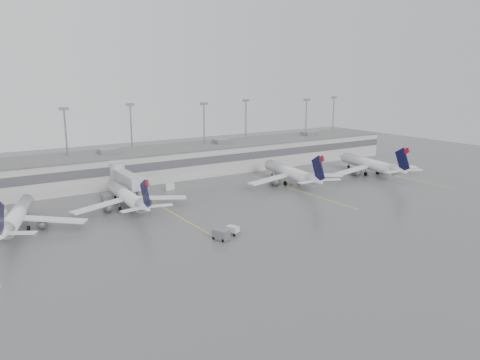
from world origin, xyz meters
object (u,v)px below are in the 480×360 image
jet_far_left (16,216)px  jet_mid_right (291,173)px  jet_mid_left (128,197)px  jet_far_right (371,164)px  baggage_tug (233,231)px

jet_far_left → jet_mid_right: (67.24, 2.25, 0.27)m
jet_far_left → jet_mid_left: (22.39, 2.72, -0.03)m
jet_far_right → baggage_tug: (-61.53, -22.68, -2.53)m
jet_mid_left → jet_mid_right: (44.85, -0.46, 0.30)m
jet_far_left → jet_mid_left: 22.55m
jet_far_left → baggage_tug: jet_far_left is taller
jet_mid_left → jet_mid_right: 44.86m
baggage_tug → jet_far_right: bearing=-1.7°
jet_far_left → jet_far_right: (94.36, -0.82, 0.28)m
jet_mid_right → jet_far_right: size_ratio=1.00×
jet_far_right → jet_mid_right: bearing=-176.3°
jet_far_left → jet_mid_left: size_ratio=0.98×
jet_mid_left → baggage_tug: 28.31m
jet_far_left → baggage_tug: bearing=-18.2°
jet_far_left → baggage_tug: size_ratio=9.53×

